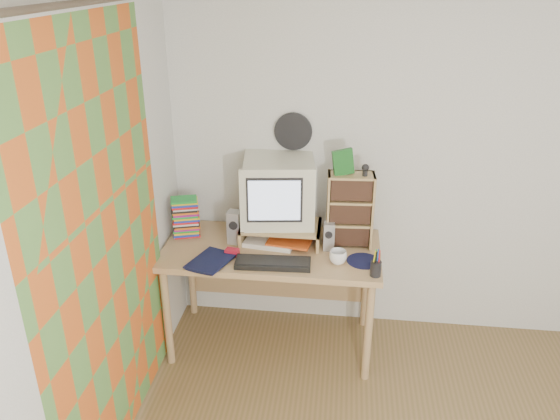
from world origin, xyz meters
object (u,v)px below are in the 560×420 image
(desk, at_px, (273,261))
(cd_rack, at_px, (350,210))
(diary, at_px, (196,255))
(dvd_stack, at_px, (186,219))
(crt_monitor, at_px, (278,192))
(keyboard, at_px, (273,263))
(mug, at_px, (338,257))

(desk, height_order, cd_rack, cd_rack)
(desk, xyz_separation_m, diary, (-0.44, -0.27, 0.16))
(dvd_stack, height_order, cd_rack, cd_rack)
(desk, distance_m, crt_monitor, 0.48)
(desk, height_order, dvd_stack, dvd_stack)
(keyboard, xyz_separation_m, dvd_stack, (-0.63, 0.34, 0.11))
(diary, bearing_deg, dvd_stack, 134.96)
(keyboard, relative_size, dvd_stack, 1.90)
(crt_monitor, relative_size, diary, 1.72)
(desk, height_order, keyboard, keyboard)
(mug, bearing_deg, desk, 153.34)
(keyboard, bearing_deg, desk, 95.27)
(crt_monitor, relative_size, mug, 4.12)
(crt_monitor, bearing_deg, dvd_stack, 175.92)
(cd_rack, bearing_deg, crt_monitor, 171.89)
(keyboard, height_order, diary, diary)
(cd_rack, bearing_deg, mug, -106.07)
(crt_monitor, relative_size, cd_rack, 0.92)
(dvd_stack, height_order, diary, dvd_stack)
(desk, xyz_separation_m, mug, (0.43, -0.22, 0.18))
(dvd_stack, distance_m, diary, 0.37)
(diary, bearing_deg, mug, 23.12)
(desk, distance_m, dvd_stack, 0.65)
(cd_rack, bearing_deg, keyboard, -146.51)
(keyboard, bearing_deg, dvd_stack, 149.34)
(keyboard, relative_size, cd_rack, 0.94)
(mug, distance_m, diary, 0.88)
(crt_monitor, bearing_deg, mug, -44.30)
(desk, xyz_separation_m, keyboard, (0.04, -0.29, 0.15))
(keyboard, xyz_separation_m, mug, (0.39, 0.07, 0.03))
(desk, distance_m, keyboard, 0.33)
(crt_monitor, height_order, dvd_stack, crt_monitor)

